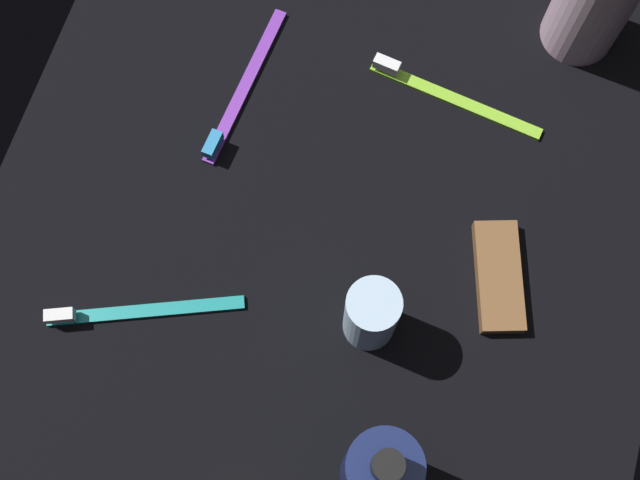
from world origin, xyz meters
The scene contains 7 objects.
ground_plane centered at (0.00, 0.00, -0.60)cm, with size 84.00×64.00×1.20cm, color black.
lotion_bottle centered at (-18.16, -10.22, 8.64)cm, with size 5.54×5.54×19.58cm.
deodorant_stick centered at (-5.62, -6.33, 4.55)cm, with size 4.69×4.69×9.10cm, color silver.
toothbrush_purple centered at (12.95, 12.15, 0.61)cm, with size 18.03×2.88×2.10cm.
toothbrush_lime centered at (18.77, -7.18, 0.61)cm, with size 3.73×17.99×2.10cm.
toothbrush_teal centered at (-10.75, 14.51, 0.61)cm, with size 7.93×17.11×2.10cm.
snack_bar_brown centered at (2.10, -16.53, 0.75)cm, with size 10.40×4.00×1.50cm, color brown.
Camera 1 is at (-21.64, -6.62, 76.13)cm, focal length 47.63 mm.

